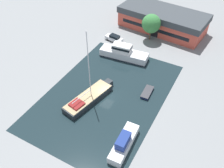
{
  "coord_description": "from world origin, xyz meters",
  "views": [
    {
      "loc": [
        18.05,
        -30.54,
        34.7
      ],
      "look_at": [
        0.0,
        2.4,
        1.0
      ],
      "focal_mm": 40.0,
      "sensor_mm": 36.0,
      "label": 1
    }
  ],
  "objects": [
    {
      "name": "quay_tree_near_building",
      "position": [
        -0.4,
        23.52,
        4.44
      ],
      "size": [
        4.75,
        4.75,
        6.82
      ],
      "color": "brown",
      "rests_on": "ground"
    },
    {
      "name": "motor_cruiser",
      "position": [
        -2.69,
        12.9,
        1.26
      ],
      "size": [
        11.6,
        4.34,
        3.46
      ],
      "rotation": [
        0.0,
        0.0,
        1.67
      ],
      "color": "silver",
      "rests_on": "water_canal"
    },
    {
      "name": "sailboat_moored",
      "position": [
        -2.19,
        -2.9,
        0.71
      ],
      "size": [
        5.29,
        12.13,
        14.89
      ],
      "rotation": [
        0.0,
        0.0,
        -0.2
      ],
      "color": "#23282D",
      "rests_on": "water_canal"
    },
    {
      "name": "water_canal",
      "position": [
        0.0,
        0.0,
        0.0
      ],
      "size": [
        21.63,
        32.06,
        0.01
      ],
      "primitive_type": "cube",
      "color": "#19282D",
      "rests_on": "ground"
    },
    {
      "name": "ground_plane",
      "position": [
        0.0,
        0.0,
        0.0
      ],
      "size": [
        440.0,
        440.0,
        0.0
      ],
      "primitive_type": "plane",
      "color": "gray"
    },
    {
      "name": "parked_car",
      "position": [
        -8.08,
        18.26,
        0.86
      ],
      "size": [
        4.91,
        2.33,
        1.71
      ],
      "rotation": [
        0.0,
        0.0,
        1.43
      ],
      "color": "silver",
      "rests_on": "ground"
    },
    {
      "name": "warehouse_building",
      "position": [
        0.44,
        30.0,
        2.74
      ],
      "size": [
        23.96,
        12.16,
        5.41
      ],
      "rotation": [
        0.0,
        0.0,
        -0.1
      ],
      "color": "#C64C3D",
      "rests_on": "ground"
    },
    {
      "name": "cabin_boat",
      "position": [
        8.48,
        -9.14,
        1.05
      ],
      "size": [
        2.61,
        7.99,
        2.87
      ],
      "rotation": [
        0.0,
        0.0,
        0.05
      ],
      "color": "silver",
      "rests_on": "water_canal"
    },
    {
      "name": "small_dinghy",
      "position": [
        6.98,
        4.27,
        0.29
      ],
      "size": [
        1.83,
        3.98,
        0.56
      ],
      "rotation": [
        0.0,
        0.0,
        0.06
      ],
      "color": "#19234C",
      "rests_on": "water_canal"
    }
  ]
}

